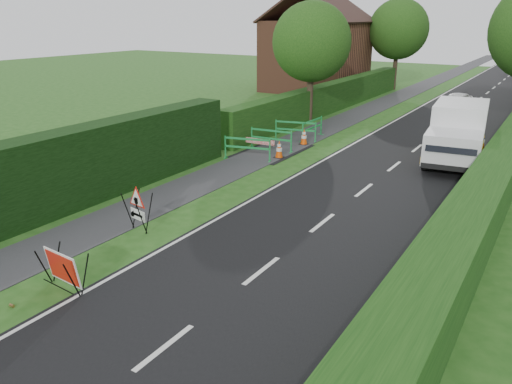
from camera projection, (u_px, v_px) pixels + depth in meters
The scene contains 23 objects.
ground at pixel (157, 262), 12.58m from camera, with size 120.00×120.00×0.00m, color #214F16.
road_surface at pixel (486, 94), 39.32m from camera, with size 6.00×90.00×0.02m, color black.
footpath at pixel (415, 89), 42.06m from camera, with size 2.00×90.00×0.02m, color #2D2D30.
hedge_west_near at pixel (33, 221), 15.07m from camera, with size 1.10×18.00×2.50m, color black.
hedge_west_far at pixel (330, 111), 32.67m from camera, with size 1.00×24.00×1.80m, color #14380F.
house_west at pixel (316, 54), 40.59m from camera, with size 7.50×7.40×7.88m.
tree_nw at pixel (312, 42), 27.77m from camera, with size 4.40×4.40×6.70m.
tree_fw at pixel (398, 29), 40.45m from camera, with size 4.80×4.80×7.24m.
red_rect_sign at pixel (63, 269), 11.14m from camera, with size 1.14×0.73×0.94m.
triangle_sign at pixel (136, 205), 14.12m from camera, with size 0.91×0.91×1.15m.
works_van at pixel (457, 132), 20.79m from camera, with size 2.67×5.49×2.41m.
traffic_cone_0 at pixel (470, 164), 19.49m from camera, with size 0.38×0.38×0.79m.
traffic_cone_1 at pixel (470, 160), 20.02m from camera, with size 0.38×0.38×0.79m.
traffic_cone_2 at pixel (482, 141), 23.15m from camera, with size 0.38×0.38×0.79m.
traffic_cone_3 at pixel (279, 149), 21.67m from camera, with size 0.38×0.38×0.79m.
traffic_cone_4 at pixel (304, 137), 23.92m from camera, with size 0.38×0.38×0.79m.
ped_barrier_0 at pixel (247, 146), 21.28m from camera, with size 2.08×0.86×1.00m.
ped_barrier_1 at pixel (271, 137), 22.82m from camera, with size 2.08×0.54×1.00m.
ped_barrier_2 at pixel (296, 128), 24.60m from camera, with size 2.08×0.87×1.00m.
ped_barrier_3 at pixel (312, 126), 25.01m from camera, with size 0.41×2.07×1.00m.
redwhite_plank at pixel (260, 151), 22.90m from camera, with size 1.50×0.04×0.25m, color red.
litter_can at pixel (12, 307), 10.64m from camera, with size 0.07×0.07×0.12m, color #BF7F4C.
hatchback_car at pixel (456, 102), 32.10m from camera, with size 1.44×3.58×1.22m, color white.
Camera 1 is at (8.09, -8.23, 5.87)m, focal length 35.00 mm.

